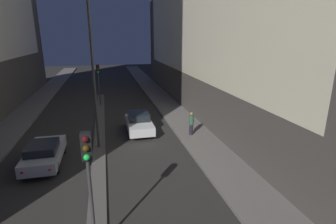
# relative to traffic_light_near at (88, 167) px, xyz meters

# --- Properties ---
(median_strip) EXTENTS (0.80, 28.26, 0.10)m
(median_strip) POSITION_rel_traffic_light_near_xyz_m (0.00, 11.64, -3.25)
(median_strip) COLOR #56544F
(median_strip) RESTS_ON ground
(traffic_light_near) EXTENTS (0.32, 0.42, 4.34)m
(traffic_light_near) POSITION_rel_traffic_light_near_xyz_m (0.00, 0.00, 0.00)
(traffic_light_near) COLOR #383838
(traffic_light_near) RESTS_ON median_strip
(traffic_light_mid) EXTENTS (0.32, 0.42, 4.34)m
(traffic_light_mid) POSITION_rel_traffic_light_near_xyz_m (0.00, 20.28, 0.00)
(traffic_light_mid) COLOR #383838
(traffic_light_mid) RESTS_ON median_strip
(street_lamp) EXTENTS (0.56, 0.56, 9.82)m
(street_lamp) POSITION_rel_traffic_light_near_xyz_m (0.00, 9.08, 3.54)
(street_lamp) COLOR #383838
(street_lamp) RESTS_ON median_strip
(car_left_lane) EXTENTS (1.87, 4.33, 1.42)m
(car_left_lane) POSITION_rel_traffic_light_near_xyz_m (-3.04, 7.37, -2.56)
(car_left_lane) COLOR #B2B2B7
(car_left_lane) RESTS_ON ground
(car_right_lane) EXTENTS (1.85, 4.06, 1.54)m
(car_right_lane) POSITION_rel_traffic_light_near_xyz_m (3.04, 11.50, -2.53)
(car_right_lane) COLOR silver
(car_right_lane) RESTS_ON ground
(pedestrian_on_right_sidewalk) EXTENTS (0.37, 0.37, 1.75)m
(pedestrian_on_right_sidewalk) POSITION_rel_traffic_light_near_xyz_m (6.69, 9.59, -2.21)
(pedestrian_on_right_sidewalk) COLOR black
(pedestrian_on_right_sidewalk) RESTS_ON sidewalk_right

